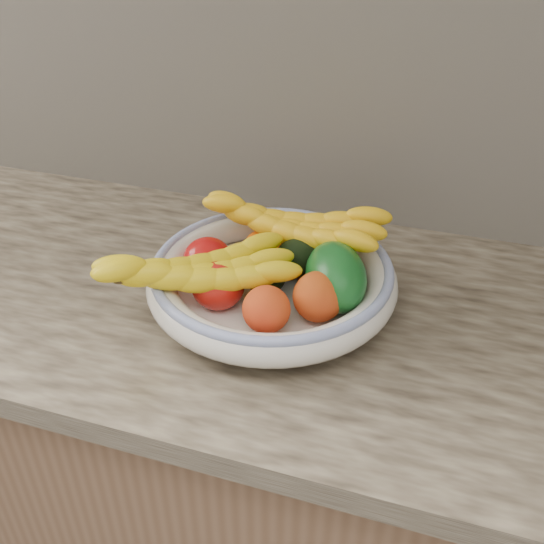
{
  "coord_description": "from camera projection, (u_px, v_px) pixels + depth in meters",
  "views": [
    {
      "loc": [
        0.24,
        0.92,
        1.48
      ],
      "look_at": [
        0.0,
        1.66,
        0.96
      ],
      "focal_mm": 40.0,
      "sensor_mm": 36.0,
      "label": 1
    }
  ],
  "objects": [
    {
      "name": "clementine_back_mid",
      "position": [
        275.0,
        256.0,
        0.99
      ],
      "size": [
        0.06,
        0.06,
        0.05
      ],
      "primitive_type": "ellipsoid",
      "rotation": [
        0.0,
        0.0,
        -0.24
      ],
      "color": "#E06104",
      "rests_on": "fruit_bowl"
    },
    {
      "name": "tomato_near_left",
      "position": [
        218.0,
        286.0,
        0.91
      ],
      "size": [
        0.11,
        0.11,
        0.07
      ],
      "primitive_type": "ellipsoid",
      "rotation": [
        0.0,
        0.0,
        0.39
      ],
      "color": "red",
      "rests_on": "fruit_bowl"
    },
    {
      "name": "clementine_back_right",
      "position": [
        303.0,
        245.0,
        1.02
      ],
      "size": [
        0.06,
        0.06,
        0.05
      ],
      "primitive_type": "ellipsoid",
      "rotation": [
        0.0,
        0.0,
        -0.09
      ],
      "color": "#F36605",
      "rests_on": "fruit_bowl"
    },
    {
      "name": "peach_front",
      "position": [
        266.0,
        309.0,
        0.85
      ],
      "size": [
        0.07,
        0.07,
        0.07
      ],
      "primitive_type": "ellipsoid",
      "rotation": [
        0.0,
        0.0,
        -0.02
      ],
      "color": "orange",
      "rests_on": "fruit_bowl"
    },
    {
      "name": "green_mango",
      "position": [
        336.0,
        277.0,
        0.9
      ],
      "size": [
        0.16,
        0.17,
        0.12
      ],
      "primitive_type": "ellipsoid",
      "rotation": [
        0.0,
        0.31,
        0.48
      ],
      "color": "#0E4C17",
      "rests_on": "fruit_bowl"
    },
    {
      "name": "peach_right",
      "position": [
        318.0,
        297.0,
        0.87
      ],
      "size": [
        0.09,
        0.09,
        0.07
      ],
      "primitive_type": "ellipsoid",
      "rotation": [
        0.0,
        0.0,
        0.28
      ],
      "color": "orange",
      "rests_on": "fruit_bowl"
    },
    {
      "name": "banana_bunch_back",
      "position": [
        291.0,
        230.0,
        0.99
      ],
      "size": [
        0.34,
        0.14,
        0.09
      ],
      "primitive_type": null,
      "rotation": [
        0.0,
        0.0,
        -0.07
      ],
      "color": "yellow",
      "rests_on": "fruit_bowl"
    },
    {
      "name": "tomato_left",
      "position": [
        208.0,
        259.0,
        0.97
      ],
      "size": [
        0.09,
        0.09,
        0.07
      ],
      "primitive_type": "ellipsoid",
      "rotation": [
        0.0,
        0.0,
        0.1
      ],
      "color": "#B80C0C",
      "rests_on": "fruit_bowl"
    },
    {
      "name": "fruit_bowl",
      "position": [
        272.0,
        278.0,
        0.95
      ],
      "size": [
        0.39,
        0.39,
        0.08
      ],
      "color": "silver",
      "rests_on": "kitchen_counter"
    },
    {
      "name": "avocado_center",
      "position": [
        266.0,
        272.0,
        0.93
      ],
      "size": [
        0.08,
        0.1,
        0.06
      ],
      "primitive_type": "ellipsoid",
      "rotation": [
        0.0,
        0.0,
        0.2
      ],
      "color": "black",
      "rests_on": "fruit_bowl"
    },
    {
      "name": "clementine_back_left",
      "position": [
        260.0,
        244.0,
        1.02
      ],
      "size": [
        0.06,
        0.06,
        0.05
      ],
      "primitive_type": "ellipsoid",
      "rotation": [
        0.0,
        0.0,
        -0.12
      ],
      "color": "#F15D05",
      "rests_on": "fruit_bowl"
    },
    {
      "name": "banana_bunch_front",
      "position": [
        198.0,
        276.0,
        0.89
      ],
      "size": [
        0.33,
        0.28,
        0.09
      ],
      "primitive_type": null,
      "rotation": [
        0.0,
        0.0,
        0.6
      ],
      "color": "yellow",
      "rests_on": "fruit_bowl"
    },
    {
      "name": "avocado_right",
      "position": [
        302.0,
        257.0,
        0.97
      ],
      "size": [
        0.12,
        0.11,
        0.07
      ],
      "primitive_type": "ellipsoid",
      "rotation": [
        0.0,
        0.0,
        -0.88
      ],
      "color": "black",
      "rests_on": "fruit_bowl"
    },
    {
      "name": "kitchen_counter",
      "position": [
        276.0,
        467.0,
        1.24
      ],
      "size": [
        2.44,
        0.66,
        1.4
      ],
      "color": "brown",
      "rests_on": "ground"
    }
  ]
}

